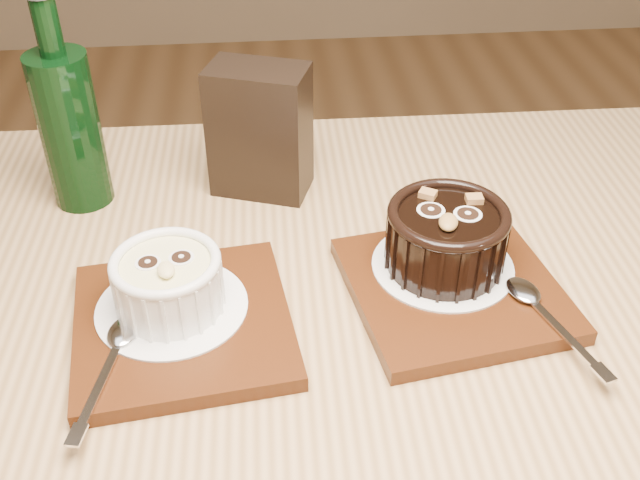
# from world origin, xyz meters

# --- Properties ---
(table) EXTENTS (1.21, 0.82, 0.75)m
(table) POSITION_xyz_m (-0.24, -0.03, 0.66)
(table) COLOR olive
(table) RESTS_ON ground
(tray_left) EXTENTS (0.20, 0.20, 0.01)m
(tray_left) POSITION_xyz_m (-0.33, -0.00, 0.76)
(tray_left) COLOR #47200B
(tray_left) RESTS_ON table
(doily_left) EXTENTS (0.13, 0.13, 0.00)m
(doily_left) POSITION_xyz_m (-0.34, 0.01, 0.77)
(doily_left) COLOR white
(doily_left) RESTS_ON tray_left
(ramekin_white) EXTENTS (0.09, 0.09, 0.06)m
(ramekin_white) POSITION_xyz_m (-0.34, 0.01, 0.80)
(ramekin_white) COLOR white
(ramekin_white) RESTS_ON doily_left
(spoon_left) EXTENTS (0.05, 0.14, 0.01)m
(spoon_left) POSITION_xyz_m (-0.39, -0.05, 0.77)
(spoon_left) COLOR silver
(spoon_left) RESTS_ON tray_left
(tray_right) EXTENTS (0.21, 0.21, 0.01)m
(tray_right) POSITION_xyz_m (-0.09, 0.02, 0.76)
(tray_right) COLOR #47200B
(tray_right) RESTS_ON table
(doily_right) EXTENTS (0.13, 0.13, 0.00)m
(doily_right) POSITION_xyz_m (-0.10, 0.05, 0.77)
(doily_right) COLOR white
(doily_right) RESTS_ON tray_right
(ramekin_dark) EXTENTS (0.11, 0.11, 0.06)m
(ramekin_dark) POSITION_xyz_m (-0.10, 0.05, 0.80)
(ramekin_dark) COLOR black
(ramekin_dark) RESTS_ON doily_right
(spoon_right) EXTENTS (0.07, 0.14, 0.01)m
(spoon_right) POSITION_xyz_m (-0.03, -0.03, 0.77)
(spoon_right) COLOR silver
(spoon_right) RESTS_ON tray_right
(condiment_stand) EXTENTS (0.11, 0.09, 0.14)m
(condiment_stand) POSITION_xyz_m (-0.26, 0.22, 0.82)
(condiment_stand) COLOR black
(condiment_stand) RESTS_ON table
(green_bottle) EXTENTS (0.06, 0.06, 0.23)m
(green_bottle) POSITION_xyz_m (-0.45, 0.22, 0.84)
(green_bottle) COLOR black
(green_bottle) RESTS_ON table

